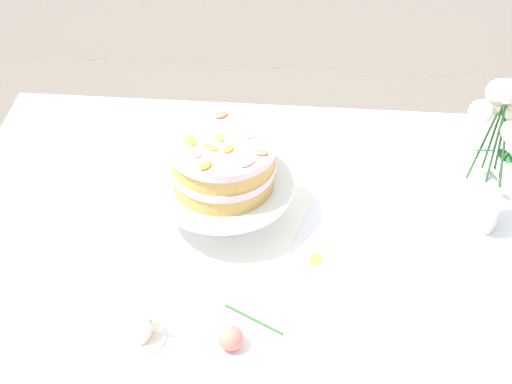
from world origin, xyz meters
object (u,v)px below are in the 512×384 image
at_px(layer_cake, 223,162).
at_px(fallen_rose, 231,337).
at_px(flower_vase, 493,159).
at_px(teacup, 134,328).
at_px(cake_stand, 224,189).
at_px(dining_table, 277,282).

height_order(layer_cake, fallen_rose, layer_cake).
relative_size(flower_vase, teacup, 3.13).
distance_m(cake_stand, layer_cake, 0.07).
distance_m(dining_table, flower_vase, 0.51).
bearing_deg(teacup, dining_table, 44.33).
relative_size(cake_stand, fallen_rose, 2.38).
xyz_separation_m(cake_stand, fallen_rose, (0.05, -0.34, -0.06)).
bearing_deg(flower_vase, fallen_rose, -142.85).
xyz_separation_m(cake_stand, flower_vase, (0.54, 0.03, 0.09)).
bearing_deg(flower_vase, dining_table, -163.88).
xyz_separation_m(dining_table, teacup, (-0.25, -0.24, 0.11)).
height_order(cake_stand, teacup, cake_stand).
height_order(teacup, fallen_rose, teacup).
bearing_deg(layer_cake, cake_stand, 94.30).
height_order(dining_table, layer_cake, layer_cake).
height_order(dining_table, teacup, teacup).
distance_m(layer_cake, flower_vase, 0.54).
bearing_deg(flower_vase, cake_stand, -176.75).
xyz_separation_m(cake_stand, teacup, (-0.13, -0.33, -0.06)).
height_order(cake_stand, fallen_rose, cake_stand).
bearing_deg(flower_vase, layer_cake, -176.74).
relative_size(teacup, fallen_rose, 0.96).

